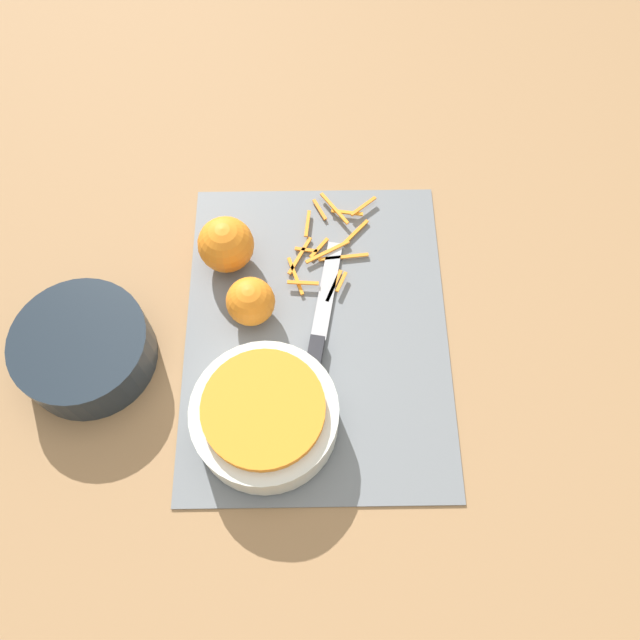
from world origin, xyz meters
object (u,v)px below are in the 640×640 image
object	(u,v)px
orange_left	(229,245)
bowl_speckled	(269,415)
orange_right	(254,301)
knife	(320,348)
bowl_dark	(88,349)

from	to	relation	value
orange_left	bowl_speckled	bearing A→B (deg)	-166.23
orange_left	orange_right	distance (m)	0.10
knife	orange_right	xyz separation A→B (m)	(0.06, 0.09, 0.03)
bowl_speckled	knife	bearing A→B (deg)	-32.47
knife	orange_left	distance (m)	0.20
orange_right	bowl_dark	bearing A→B (deg)	106.42
bowl_speckled	bowl_dark	world-z (taller)	bowl_speckled
bowl_speckled	orange_left	xyz separation A→B (m)	(0.25, 0.06, 0.01)
bowl_speckled	orange_left	bearing A→B (deg)	13.77
bowl_speckled	bowl_dark	xyz separation A→B (m)	(0.10, 0.24, -0.01)
orange_left	bowl_dark	bearing A→B (deg)	130.01
orange_left	orange_right	world-z (taller)	orange_left
orange_right	knife	bearing A→B (deg)	-123.77
bowl_dark	knife	distance (m)	0.31
bowl_dark	knife	world-z (taller)	bowl_dark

